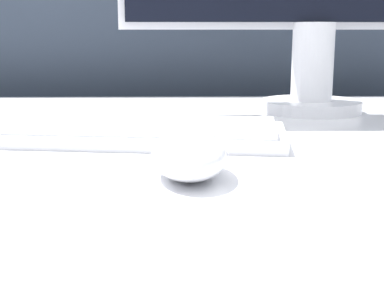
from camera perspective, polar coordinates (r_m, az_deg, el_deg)
name	(u,v)px	position (r m, az deg, el deg)	size (l,w,h in m)	color
partition_panel	(183,150)	(1.29, -0.94, -0.66)	(5.00, 0.03, 1.21)	#333D4C
computer_mouse_near	(193,154)	(0.50, 0.08, -1.09)	(0.07, 0.12, 0.04)	white
keyboard	(120,131)	(0.68, -7.66, 1.34)	(0.43, 0.19, 0.02)	white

